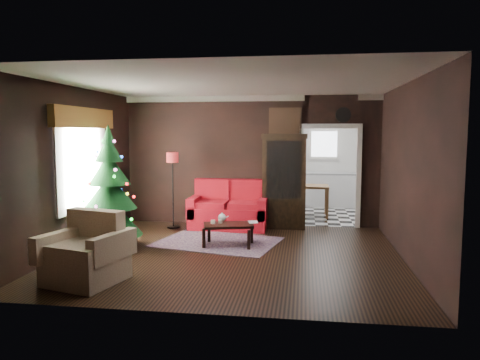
# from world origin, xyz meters

# --- Properties ---
(floor) EXTENTS (5.50, 5.50, 0.00)m
(floor) POSITION_xyz_m (0.00, 0.00, 0.00)
(floor) COLOR black
(floor) RESTS_ON ground
(ceiling) EXTENTS (5.50, 5.50, 0.00)m
(ceiling) POSITION_xyz_m (0.00, 0.00, 2.80)
(ceiling) COLOR white
(ceiling) RESTS_ON ground
(wall_back) EXTENTS (5.50, 0.00, 5.50)m
(wall_back) POSITION_xyz_m (0.00, 2.50, 1.40)
(wall_back) COLOR black
(wall_back) RESTS_ON ground
(wall_front) EXTENTS (5.50, 0.00, 5.50)m
(wall_front) POSITION_xyz_m (0.00, -2.50, 1.40)
(wall_front) COLOR black
(wall_front) RESTS_ON ground
(wall_left) EXTENTS (0.00, 5.50, 5.50)m
(wall_left) POSITION_xyz_m (-2.75, 0.00, 1.40)
(wall_left) COLOR black
(wall_left) RESTS_ON ground
(wall_right) EXTENTS (0.00, 5.50, 5.50)m
(wall_right) POSITION_xyz_m (2.75, 0.00, 1.40)
(wall_right) COLOR black
(wall_right) RESTS_ON ground
(doorway) EXTENTS (1.10, 0.10, 2.10)m
(doorway) POSITION_xyz_m (1.70, 2.50, 1.05)
(doorway) COLOR white
(doorway) RESTS_ON ground
(left_window) EXTENTS (0.05, 1.60, 1.40)m
(left_window) POSITION_xyz_m (-2.71, 0.20, 1.45)
(left_window) COLOR white
(left_window) RESTS_ON wall_left
(valance) EXTENTS (0.12, 2.10, 0.35)m
(valance) POSITION_xyz_m (-2.63, 0.20, 2.27)
(valance) COLOR brown
(valance) RESTS_ON wall_left
(kitchen_floor) EXTENTS (3.00, 3.00, 0.00)m
(kitchen_floor) POSITION_xyz_m (1.70, 4.00, 0.00)
(kitchen_floor) COLOR silver
(kitchen_floor) RESTS_ON ground
(kitchen_window) EXTENTS (0.70, 0.06, 0.70)m
(kitchen_window) POSITION_xyz_m (1.70, 5.45, 1.70)
(kitchen_window) COLOR white
(kitchen_window) RESTS_ON ground
(rug) EXTENTS (2.42, 1.99, 0.01)m
(rug) POSITION_xyz_m (-0.39, 0.78, 0.01)
(rug) COLOR #614057
(rug) RESTS_ON ground
(loveseat) EXTENTS (1.70, 0.90, 1.00)m
(loveseat) POSITION_xyz_m (-0.40, 2.05, 0.50)
(loveseat) COLOR maroon
(loveseat) RESTS_ON ground
(curio_cabinet) EXTENTS (0.90, 0.45, 1.90)m
(curio_cabinet) POSITION_xyz_m (0.75, 2.27, 0.95)
(curio_cabinet) COLOR black
(curio_cabinet) RESTS_ON ground
(floor_lamp) EXTENTS (0.34, 0.34, 1.56)m
(floor_lamp) POSITION_xyz_m (-1.51, 1.71, 0.83)
(floor_lamp) COLOR black
(floor_lamp) RESTS_ON ground
(christmas_tree) EXTENTS (1.24, 1.24, 2.08)m
(christmas_tree) POSITION_xyz_m (-2.16, 0.10, 1.05)
(christmas_tree) COLOR black
(christmas_tree) RESTS_ON ground
(armchair) EXTENTS (1.13, 1.13, 0.94)m
(armchair) POSITION_xyz_m (-1.74, -1.65, 0.46)
(armchair) COLOR tan
(armchair) RESTS_ON ground
(coffee_table) EXTENTS (0.96, 0.71, 0.39)m
(coffee_table) POSITION_xyz_m (-0.16, 0.55, 0.21)
(coffee_table) COLOR black
(coffee_table) RESTS_ON rug
(teapot) EXTENTS (0.18, 0.18, 0.16)m
(teapot) POSITION_xyz_m (-0.31, 0.75, 0.48)
(teapot) COLOR white
(teapot) RESTS_ON coffee_table
(cup_a) EXTENTS (0.08, 0.08, 0.07)m
(cup_a) POSITION_xyz_m (-0.31, 0.60, 0.43)
(cup_a) COLOR silver
(cup_a) RESTS_ON coffee_table
(cup_b) EXTENTS (0.09, 0.09, 0.07)m
(cup_b) POSITION_xyz_m (-0.43, 0.52, 0.43)
(cup_b) COLOR white
(cup_b) RESTS_ON coffee_table
(book) EXTENTS (0.16, 0.06, 0.23)m
(book) POSITION_xyz_m (0.18, 0.71, 0.51)
(book) COLOR gray
(book) RESTS_ON coffee_table
(wall_clock) EXTENTS (0.32, 0.32, 0.06)m
(wall_clock) POSITION_xyz_m (1.95, 2.45, 2.38)
(wall_clock) COLOR white
(wall_clock) RESTS_ON wall_back
(painting) EXTENTS (0.62, 0.05, 0.52)m
(painting) POSITION_xyz_m (0.75, 2.46, 2.25)
(painting) COLOR tan
(painting) RESTS_ON wall_back
(kitchen_counter) EXTENTS (1.80, 0.60, 0.90)m
(kitchen_counter) POSITION_xyz_m (1.70, 5.20, 0.45)
(kitchen_counter) COLOR white
(kitchen_counter) RESTS_ON ground
(kitchen_table) EXTENTS (0.70, 0.70, 0.75)m
(kitchen_table) POSITION_xyz_m (1.40, 3.70, 0.38)
(kitchen_table) COLOR brown
(kitchen_table) RESTS_ON ground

